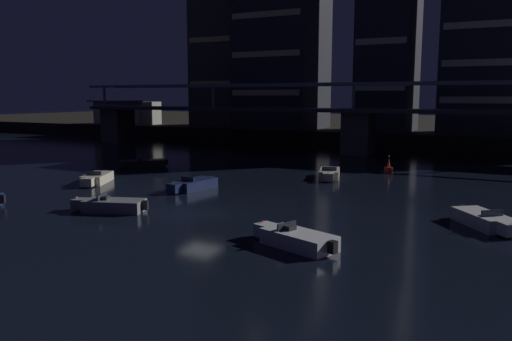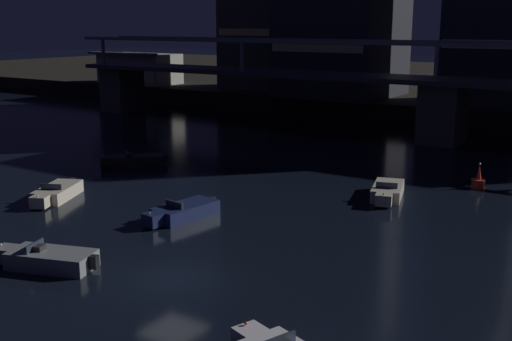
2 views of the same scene
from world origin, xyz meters
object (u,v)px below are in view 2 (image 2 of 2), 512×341
object	(u,v)px
waterfront_pavilion	(139,68)
speedboat_near_left	(48,259)
speedboat_near_right	(387,191)
speedboat_far_left	(56,193)
river_bridge	(444,96)
speedboat_near_center	(135,160)
channel_buoy	(478,181)
speedboat_far_center	(183,212)

from	to	relation	value
waterfront_pavilion	speedboat_near_left	size ratio (longest dim) A/B	2.41
speedboat_near_right	speedboat_far_left	xyz separation A→B (m)	(-17.57, -11.88, 0.00)
river_bridge	speedboat_near_center	size ratio (longest dim) A/B	20.05
speedboat_far_left	channel_buoy	bearing A→B (deg)	38.92
waterfront_pavilion	speedboat_far_left	bearing A→B (deg)	-52.04
speedboat_near_left	speedboat_near_right	world-z (taller)	same
speedboat_near_center	speedboat_near_right	size ratio (longest dim) A/B	0.85
speedboat_near_left	speedboat_far_left	bearing A→B (deg)	138.52
channel_buoy	speedboat_far_left	bearing A→B (deg)	-141.08
speedboat_near_left	channel_buoy	bearing A→B (deg)	63.32
speedboat_near_right	speedboat_far_center	size ratio (longest dim) A/B	0.99
river_bridge	speedboat_far_left	distance (m)	36.09
speedboat_near_center	speedboat_far_left	world-z (taller)	same
channel_buoy	waterfront_pavilion	bearing A→B (deg)	154.51
speedboat_near_right	speedboat_far_left	bearing A→B (deg)	-145.94
waterfront_pavilion	speedboat_near_left	bearing A→B (deg)	-50.20
speedboat_near_left	speedboat_far_center	distance (m)	9.19
river_bridge	waterfront_pavilion	xyz separation A→B (m)	(-49.46, 11.91, -0.03)
speedboat_far_left	speedboat_far_center	distance (m)	9.47
speedboat_near_left	speedboat_near_center	bearing A→B (deg)	123.14
speedboat_near_left	speedboat_far_center	bearing A→B (deg)	87.50
speedboat_near_right	speedboat_far_center	xyz separation A→B (m)	(-8.19, -10.64, 0.00)
speedboat_far_center	channel_buoy	world-z (taller)	channel_buoy
speedboat_far_left	waterfront_pavilion	bearing A→B (deg)	127.96
river_bridge	speedboat_far_left	bearing A→B (deg)	-114.06
speedboat_far_left	channel_buoy	distance (m)	28.07
waterfront_pavilion	speedboat_far_center	world-z (taller)	waterfront_pavilion
river_bridge	speedboat_near_right	distance (m)	21.46
speedboat_near_left	speedboat_near_center	distance (m)	21.34
waterfront_pavilion	speedboat_near_left	xyz separation A→B (m)	(43.82, -52.60, -4.02)
speedboat_near_center	speedboat_near_right	distance (m)	20.35
speedboat_near_right	speedboat_far_center	world-z (taller)	same
speedboat_near_center	river_bridge	bearing A→B (deg)	52.83
river_bridge	speedboat_near_center	distance (m)	28.92
waterfront_pavilion	speedboat_near_center	distance (m)	47.51
speedboat_near_left	speedboat_far_left	distance (m)	11.99
speedboat_near_left	speedboat_near_center	xyz separation A→B (m)	(-11.67, 17.87, 0.00)
speedboat_near_center	channel_buoy	bearing A→B (deg)	17.46
speedboat_near_right	channel_buoy	bearing A→B (deg)	53.46
waterfront_pavilion	speedboat_near_center	size ratio (longest dim) A/B	2.81
waterfront_pavilion	speedboat_far_center	xyz separation A→B (m)	(44.22, -43.42, -4.02)
river_bridge	waterfront_pavilion	distance (m)	50.87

